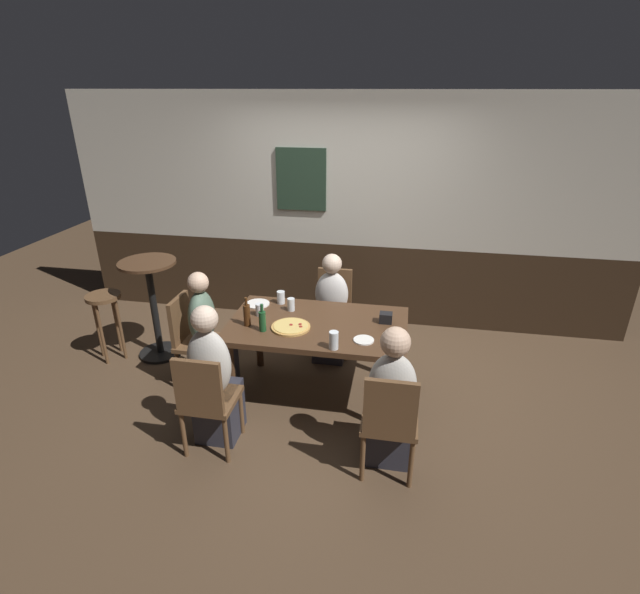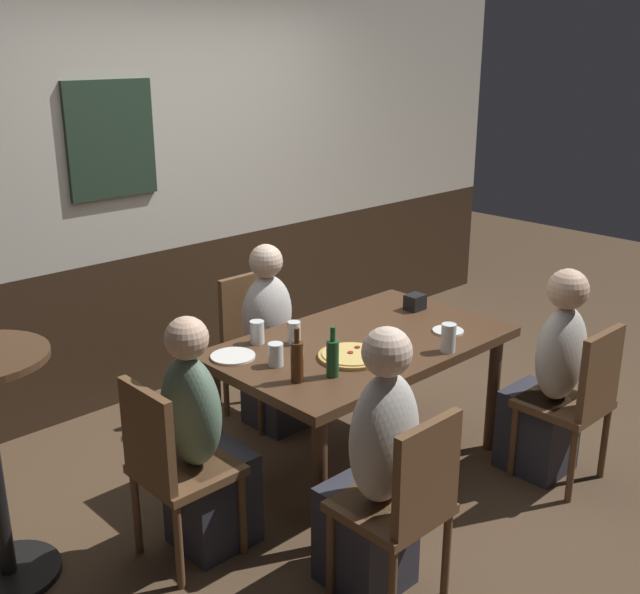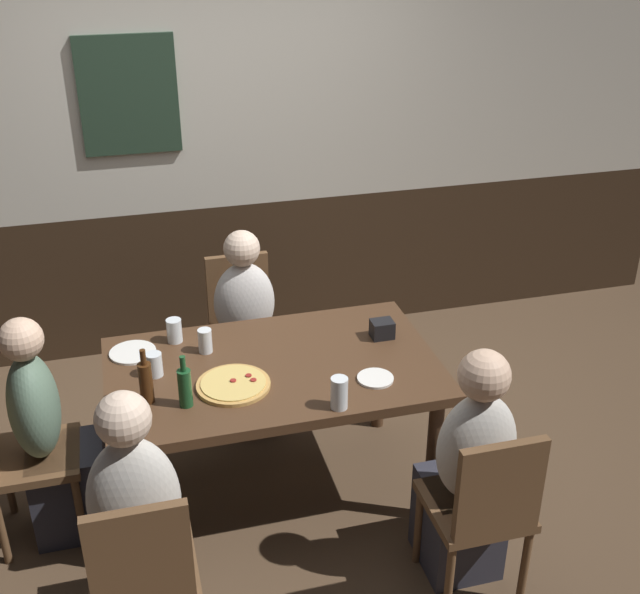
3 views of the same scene
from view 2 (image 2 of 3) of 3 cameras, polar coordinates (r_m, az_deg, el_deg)
name	(u,v)px [view 2 (image 2 of 3)]	position (r m, az deg, el deg)	size (l,w,h in m)	color
ground_plane	(359,464)	(4.36, 2.92, -12.31)	(12.00, 12.00, 0.00)	#4C3826
wall_back	(178,192)	(5.10, -10.52, 7.69)	(6.40, 0.13, 2.60)	#332316
dining_table	(361,355)	(4.06, 3.07, -4.31)	(1.55, 0.94, 0.74)	#472D1C
chair_right_near	(578,397)	(4.18, 18.58, -7.04)	(0.40, 0.40, 0.88)	brown
chair_mid_far	(256,339)	(4.73, -4.80, -3.10)	(0.40, 0.40, 0.88)	brown
chair_left_near	(405,501)	(3.16, 6.30, -14.81)	(0.40, 0.40, 0.88)	brown
chair_head_west	(171,463)	(3.45, -10.99, -11.98)	(0.40, 0.40, 0.88)	brown
person_right_near	(549,388)	(4.25, 16.66, -6.48)	(0.34, 0.37, 1.15)	#2D2D38
person_mid_far	(273,350)	(4.62, -3.51, -3.95)	(0.34, 0.37, 1.11)	#2D2D38
person_left_near	(375,482)	(3.24, 4.09, -13.55)	(0.34, 0.37, 1.20)	#2D2D38
person_head_west	(202,453)	(3.54, -8.73, -11.39)	(0.37, 0.34, 1.14)	#2D2D38
pizza	(352,356)	(3.80, 2.36, -4.38)	(0.33, 0.33, 0.03)	tan
beer_glass_tall	(276,356)	(3.71, -3.31, -4.40)	(0.07, 0.07, 0.11)	silver
beer_glass_half	(257,334)	(3.98, -4.69, -2.73)	(0.07, 0.07, 0.12)	silver
pint_glass_stout	(448,339)	(3.91, 9.51, -3.10)	(0.07, 0.07, 0.15)	silver
tumbler_short	(294,334)	(3.96, -1.94, -2.79)	(0.07, 0.07, 0.12)	silver
beer_bottle_green	(333,357)	(3.57, 0.95, -4.48)	(0.06, 0.06, 0.25)	#194723
beer_bottle_brown	(297,360)	(3.51, -1.71, -4.74)	(0.06, 0.06, 0.26)	#42230F
plate_white_large	(233,356)	(3.83, -6.49, -4.40)	(0.22, 0.22, 0.01)	white
plate_white_small	(448,331)	(4.19, 9.49, -2.50)	(0.17, 0.17, 0.01)	white
condiment_caddy	(415,302)	(4.50, 7.07, -0.38)	(0.11, 0.09, 0.09)	black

